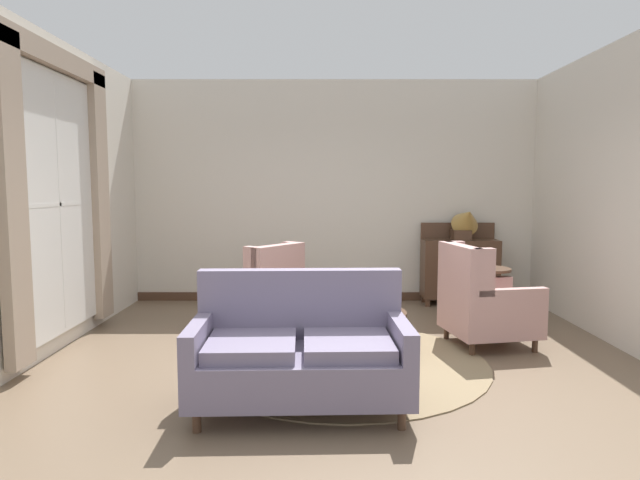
{
  "coord_description": "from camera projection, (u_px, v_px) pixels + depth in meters",
  "views": [
    {
      "loc": [
        -0.2,
        -4.63,
        1.64
      ],
      "look_at": [
        -0.19,
        0.41,
        1.14
      ],
      "focal_mm": 30.37,
      "sensor_mm": 36.0,
      "label": 1
    }
  ],
  "objects": [
    {
      "name": "porcelain_vase",
      "position": [
        361.0,
        296.0,
        5.29
      ],
      "size": [
        0.18,
        0.18,
        0.32
      ],
      "color": "beige",
      "rests_on": "coffee_table"
    },
    {
      "name": "area_rug",
      "position": [
        340.0,
        362.0,
        5.07
      ],
      "size": [
        2.72,
        2.72,
        0.01
      ],
      "primitive_type": "cylinder",
      "color": "#847051",
      "rests_on": "ground"
    },
    {
      "name": "ground",
      "position": [
        341.0,
        373.0,
        4.77
      ],
      "size": [
        8.73,
        8.73,
        0.0
      ],
      "primitive_type": "plane",
      "color": "brown"
    },
    {
      "name": "wall_back",
      "position": [
        333.0,
        192.0,
        7.72
      ],
      "size": [
        5.91,
        0.08,
        3.13
      ],
      "primitive_type": "cube",
      "color": "silver",
      "rests_on": "ground"
    },
    {
      "name": "window_with_curtains",
      "position": [
        59.0,
        188.0,
        5.35
      ],
      "size": [
        0.12,
        2.12,
        2.86
      ],
      "color": "silver"
    },
    {
      "name": "coffee_table",
      "position": [
        361.0,
        319.0,
        5.26
      ],
      "size": [
        0.87,
        0.87,
        0.44
      ],
      "color": "#4C3323",
      "rests_on": "ground"
    },
    {
      "name": "armchair_back_corner",
      "position": [
        481.0,
        303.0,
        5.56
      ],
      "size": [
        0.96,
        0.91,
        1.06
      ],
      "rotation": [
        0.0,
        0.0,
        1.75
      ],
      "color": "tan",
      "rests_on": "ground"
    },
    {
      "name": "wall_right",
      "position": [
        618.0,
        194.0,
        5.56
      ],
      "size": [
        0.08,
        4.36,
        3.13
      ],
      "primitive_type": "cube",
      "color": "silver",
      "rests_on": "ground"
    },
    {
      "name": "settee",
      "position": [
        299.0,
        353.0,
        4.0
      ],
      "size": [
        1.61,
        0.88,
        0.99
      ],
      "rotation": [
        0.0,
        0.0,
        0.03
      ],
      "color": "slate",
      "rests_on": "ground"
    },
    {
      "name": "baseboard_back",
      "position": [
        333.0,
        296.0,
        7.82
      ],
      "size": [
        5.75,
        0.03,
        0.12
      ],
      "primitive_type": "cube",
      "color": "#4C3323",
      "rests_on": "ground"
    },
    {
      "name": "wall_left",
      "position": [
        58.0,
        194.0,
        5.54
      ],
      "size": [
        0.08,
        4.36,
        3.13
      ],
      "primitive_type": "cube",
      "color": "silver",
      "rests_on": "ground"
    },
    {
      "name": "side_table",
      "position": [
        487.0,
        294.0,
        6.06
      ],
      "size": [
        0.48,
        0.48,
        0.74
      ],
      "color": "#4C3323",
      "rests_on": "ground"
    },
    {
      "name": "armchair_near_window",
      "position": [
        259.0,
        293.0,
        6.19
      ],
      "size": [
        1.16,
        1.13,
        1.0
      ],
      "rotation": [
        0.0,
        0.0,
        4.05
      ],
      "color": "tan",
      "rests_on": "ground"
    },
    {
      "name": "gramophone",
      "position": [
        465.0,
        221.0,
        7.38
      ],
      "size": [
        0.38,
        0.49,
        0.55
      ],
      "color": "#4C3323",
      "rests_on": "sideboard"
    },
    {
      "name": "sideboard",
      "position": [
        458.0,
        268.0,
        7.54
      ],
      "size": [
        1.04,
        0.38,
        1.13
      ],
      "color": "#4C3323",
      "rests_on": "ground"
    }
  ]
}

